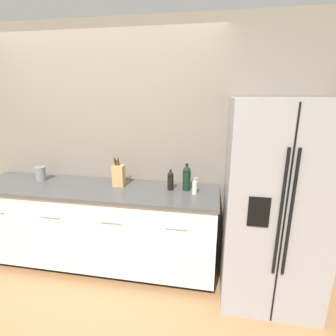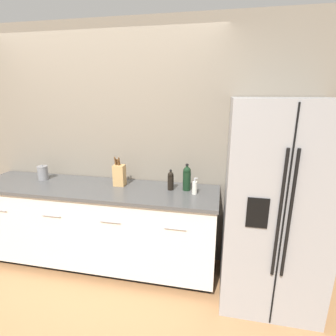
# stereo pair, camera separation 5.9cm
# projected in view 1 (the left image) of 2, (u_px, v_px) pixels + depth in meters

# --- Properties ---
(ground_plane) EXTENTS (14.00, 14.00, 0.00)m
(ground_plane) POSITION_uv_depth(u_px,v_px,m) (72.00, 312.00, 2.34)
(ground_plane) COLOR #B27F51
(wall_back) EXTENTS (10.00, 0.05, 2.60)m
(wall_back) POSITION_uv_depth(u_px,v_px,m) (108.00, 146.00, 2.95)
(wall_back) COLOR gray
(wall_back) RESTS_ON ground_plane
(counter_unit) EXTENTS (2.61, 0.64, 0.93)m
(counter_unit) POSITION_uv_depth(u_px,v_px,m) (96.00, 226.00, 2.87)
(counter_unit) COLOR black
(counter_unit) RESTS_ON ground_plane
(refrigerator) EXTENTS (0.84, 0.82, 1.85)m
(refrigerator) POSITION_uv_depth(u_px,v_px,m) (273.00, 204.00, 2.35)
(refrigerator) COLOR #9E9EA0
(refrigerator) RESTS_ON ground_plane
(knife_block) EXTENTS (0.12, 0.10, 0.32)m
(knife_block) POSITION_uv_depth(u_px,v_px,m) (119.00, 175.00, 2.74)
(knife_block) COLOR tan
(knife_block) RESTS_ON counter_unit
(wine_bottle) EXTENTS (0.08, 0.08, 0.27)m
(wine_bottle) POSITION_uv_depth(u_px,v_px,m) (187.00, 178.00, 2.63)
(wine_bottle) COLOR black
(wine_bottle) RESTS_ON counter_unit
(soap_dispenser) EXTENTS (0.05, 0.05, 0.17)m
(soap_dispenser) POSITION_uv_depth(u_px,v_px,m) (195.00, 187.00, 2.54)
(soap_dispenser) COLOR silver
(soap_dispenser) RESTS_ON counter_unit
(oil_bottle) EXTENTS (0.06, 0.06, 0.21)m
(oil_bottle) POSITION_uv_depth(u_px,v_px,m) (170.00, 180.00, 2.64)
(oil_bottle) COLOR black
(oil_bottle) RESTS_ON counter_unit
(steel_canister) EXTENTS (0.11, 0.11, 0.17)m
(steel_canister) POSITION_uv_depth(u_px,v_px,m) (41.00, 174.00, 2.93)
(steel_canister) COLOR gray
(steel_canister) RESTS_ON counter_unit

